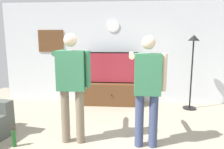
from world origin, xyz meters
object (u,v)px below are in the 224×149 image
object	(u,v)px
tv_stand	(112,94)
television	(112,68)
person_standing_nearer_lamp	(72,82)
person_standing_nearer_couch	(147,86)
framed_picture	(51,41)
floor_lamp	(193,57)
beverage_bottle	(14,138)
wall_clock	(113,26)

from	to	relation	value
tv_stand	television	distance (m)	0.70
person_standing_nearer_lamp	tv_stand	bearing A→B (deg)	76.96
person_standing_nearer_couch	framed_picture	bearing A→B (deg)	134.88
tv_stand	person_standing_nearer_couch	xyz separation A→B (m)	(0.73, -2.16, 0.73)
framed_picture	person_standing_nearer_lamp	xyz separation A→B (m)	(1.23, -2.41, -0.63)
television	floor_lamp	world-z (taller)	floor_lamp
beverage_bottle	person_standing_nearer_couch	bearing A→B (deg)	5.49
television	floor_lamp	xyz separation A→B (m)	(1.97, -0.25, 0.32)
wall_clock	beverage_bottle	size ratio (longest dim) A/B	0.95
tv_stand	person_standing_nearer_lamp	size ratio (longest dim) A/B	0.81
television	floor_lamp	size ratio (longest dim) A/B	0.73
television	framed_picture	size ratio (longest dim) A/B	1.90
tv_stand	person_standing_nearer_couch	distance (m)	2.40
tv_stand	beverage_bottle	bearing A→B (deg)	-120.77
framed_picture	television	bearing A→B (deg)	-8.24
television	person_standing_nearer_couch	size ratio (longest dim) A/B	0.75
tv_stand	beverage_bottle	xyz separation A→B (m)	(-1.41, -2.37, -0.15)
wall_clock	framed_picture	distance (m)	1.76
framed_picture	beverage_bottle	distance (m)	3.09
wall_clock	person_standing_nearer_lamp	xyz separation A→B (m)	(-0.49, -2.41, -1.03)
wall_clock	television	bearing A→B (deg)	-90.00
person_standing_nearer_couch	wall_clock	bearing A→B (deg)	106.55
television	beverage_bottle	xyz separation A→B (m)	(-1.41, -2.41, -0.84)
television	wall_clock	bearing A→B (deg)	90.00
person_standing_nearer_couch	tv_stand	bearing A→B (deg)	108.63
tv_stand	framed_picture	size ratio (longest dim) A/B	2.08
television	person_standing_nearer_lamp	world-z (taller)	person_standing_nearer_lamp
wall_clock	person_standing_nearer_lamp	size ratio (longest dim) A/B	0.18
wall_clock	framed_picture	world-z (taller)	wall_clock
wall_clock	framed_picture	xyz separation A→B (m)	(-1.72, 0.00, -0.40)
floor_lamp	person_standing_nearer_couch	xyz separation A→B (m)	(-1.24, -1.96, -0.29)
wall_clock	person_standing_nearer_lamp	distance (m)	2.66
television	person_standing_nearer_lamp	size ratio (longest dim) A/B	0.74
beverage_bottle	television	bearing A→B (deg)	59.72
tv_stand	framed_picture	world-z (taller)	framed_picture
television	beverage_bottle	bearing A→B (deg)	-120.28
framed_picture	floor_lamp	size ratio (longest dim) A/B	0.39
person_standing_nearer_lamp	beverage_bottle	distance (m)	1.32
person_standing_nearer_lamp	beverage_bottle	world-z (taller)	person_standing_nearer_lamp
person_standing_nearer_lamp	beverage_bottle	xyz separation A→B (m)	(-0.92, -0.25, -0.91)
wall_clock	floor_lamp	xyz separation A→B (m)	(1.97, -0.49, -0.77)
framed_picture	floor_lamp	xyz separation A→B (m)	(3.69, -0.50, -0.37)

